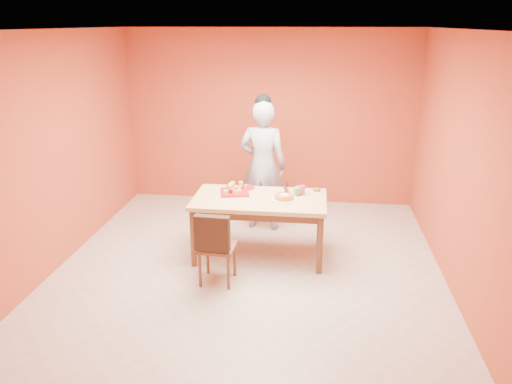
# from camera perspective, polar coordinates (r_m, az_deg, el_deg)

# --- Properties ---
(floor) EXTENTS (5.00, 5.00, 0.00)m
(floor) POSITION_cam_1_polar(r_m,az_deg,el_deg) (5.94, -0.91, -8.93)
(floor) COLOR beige
(floor) RESTS_ON ground
(ceiling) EXTENTS (5.00, 5.00, 0.00)m
(ceiling) POSITION_cam_1_polar(r_m,az_deg,el_deg) (5.26, -1.07, 18.10)
(ceiling) COLOR white
(ceiling) RESTS_ON wall_back
(wall_back) EXTENTS (4.50, 0.00, 4.50)m
(wall_back) POSITION_cam_1_polar(r_m,az_deg,el_deg) (7.87, 1.60, 8.46)
(wall_back) COLOR #B04828
(wall_back) RESTS_ON floor
(wall_left) EXTENTS (0.00, 5.00, 5.00)m
(wall_left) POSITION_cam_1_polar(r_m,az_deg,el_deg) (6.17, -22.21, 4.15)
(wall_left) COLOR #B04828
(wall_left) RESTS_ON floor
(wall_right) EXTENTS (0.00, 5.00, 5.00)m
(wall_right) POSITION_cam_1_polar(r_m,az_deg,el_deg) (5.60, 22.49, 2.72)
(wall_right) COLOR #B04828
(wall_right) RESTS_ON floor
(dining_table) EXTENTS (1.60, 0.90, 0.76)m
(dining_table) POSITION_cam_1_polar(r_m,az_deg,el_deg) (6.05, 0.41, -1.50)
(dining_table) COLOR #DFB574
(dining_table) RESTS_ON floor
(dining_chair) EXTENTS (0.41, 0.48, 0.86)m
(dining_chair) POSITION_cam_1_polar(r_m,az_deg,el_deg) (5.51, -4.50, -6.12)
(dining_chair) COLOR brown
(dining_chair) RESTS_ON floor
(pastry_pile) EXTENTS (0.31, 0.31, 0.10)m
(pastry_pile) POSITION_cam_1_polar(r_m,az_deg,el_deg) (6.16, -2.47, 0.51)
(pastry_pile) COLOR #E69B62
(pastry_pile) RESTS_ON pastry_platter
(person) EXTENTS (0.70, 0.50, 1.80)m
(person) POSITION_cam_1_polar(r_m,az_deg,el_deg) (6.83, 0.78, 3.00)
(person) COLOR #9A999C
(person) RESTS_ON floor
(pastry_platter) EXTENTS (0.41, 0.41, 0.02)m
(pastry_platter) POSITION_cam_1_polar(r_m,az_deg,el_deg) (6.18, -2.46, -0.02)
(pastry_platter) COLOR maroon
(pastry_platter) RESTS_ON dining_table
(red_dinner_plate) EXTENTS (0.28, 0.28, 0.01)m
(red_dinner_plate) POSITION_cam_1_polar(r_m,az_deg,el_deg) (6.37, -1.23, 0.53)
(red_dinner_plate) COLOR maroon
(red_dinner_plate) RESTS_ON dining_table
(white_cake_plate) EXTENTS (0.35, 0.35, 0.01)m
(white_cake_plate) POSITION_cam_1_polar(r_m,az_deg,el_deg) (5.95, 3.23, -0.84)
(white_cake_plate) COLOR silver
(white_cake_plate) RESTS_ON dining_table
(sponge_cake) EXTENTS (0.28, 0.28, 0.05)m
(sponge_cake) POSITION_cam_1_polar(r_m,az_deg,el_deg) (5.94, 3.23, -0.55)
(sponge_cake) COLOR orange
(sponge_cake) RESTS_ON white_cake_plate
(cake_server) EXTENTS (0.09, 0.25, 0.01)m
(cake_server) POSITION_cam_1_polar(r_m,az_deg,el_deg) (6.10, 3.45, 0.29)
(cake_server) COLOR silver
(cake_server) RESTS_ON sponge_cake
(egg_ornament) EXTENTS (0.12, 0.10, 0.12)m
(egg_ornament) POSITION_cam_1_polar(r_m,az_deg,el_deg) (6.09, 4.76, 0.14)
(egg_ornament) COLOR olive
(egg_ornament) RESTS_ON dining_table
(magenta_glass) EXTENTS (0.10, 0.10, 0.11)m
(magenta_glass) POSITION_cam_1_polar(r_m,az_deg,el_deg) (6.15, 5.28, 0.24)
(magenta_glass) COLOR #DC2180
(magenta_glass) RESTS_ON dining_table
(checker_tin) EXTENTS (0.10, 0.10, 0.03)m
(checker_tin) POSITION_cam_1_polar(r_m,az_deg,el_deg) (6.30, 6.94, 0.27)
(checker_tin) COLOR #331F0D
(checker_tin) RESTS_ON dining_table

